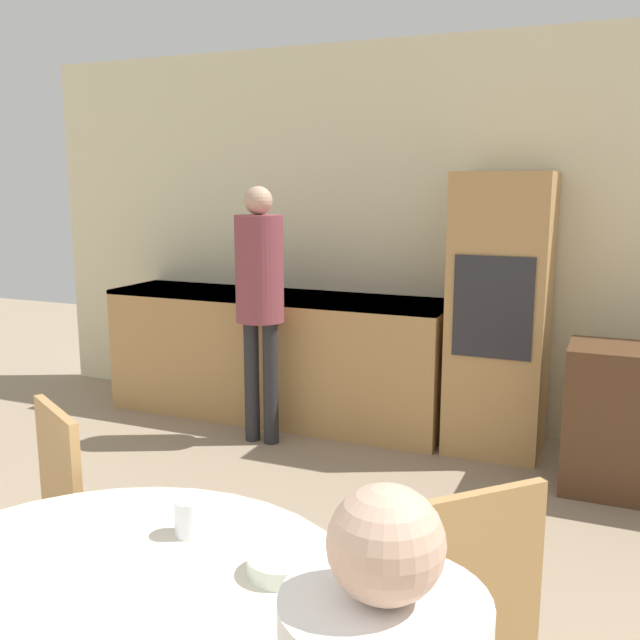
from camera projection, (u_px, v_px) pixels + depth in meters
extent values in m
cube|color=beige|center=(440.00, 237.00, 4.81)|extent=(6.30, 0.05, 2.60)
cube|color=tan|center=(276.00, 356.00, 5.07)|extent=(2.45, 0.60, 0.90)
cube|color=black|center=(275.00, 296.00, 4.99)|extent=(2.45, 0.60, 0.03)
cube|color=tan|center=(500.00, 314.00, 4.40)|extent=(0.57, 0.58, 1.73)
cube|color=#28282D|center=(493.00, 308.00, 4.12)|extent=(0.46, 0.01, 0.60)
cylinder|color=beige|center=(93.00, 610.00, 1.54)|extent=(1.20, 1.20, 0.03)
cylinder|color=tan|center=(49.00, 597.00, 2.54)|extent=(0.04, 0.04, 0.41)
cube|color=tan|center=(7.00, 575.00, 2.28)|extent=(0.55, 0.55, 0.02)
cube|color=tan|center=(60.00, 483.00, 2.34)|extent=(0.34, 0.22, 0.51)
cube|color=tan|center=(475.00, 591.00, 1.72)|extent=(0.28, 0.30, 0.51)
sphere|color=tan|center=(386.00, 544.00, 1.03)|extent=(0.18, 0.18, 0.18)
cylinder|color=#262628|center=(252.00, 381.00, 4.61)|extent=(0.10, 0.10, 0.80)
cylinder|color=#262628|center=(271.00, 383.00, 4.56)|extent=(0.10, 0.10, 0.80)
cylinder|color=brown|center=(259.00, 269.00, 4.45)|extent=(0.30, 0.30, 0.67)
sphere|color=tan|center=(258.00, 201.00, 4.37)|extent=(0.18, 0.18, 0.18)
cylinder|color=silver|center=(189.00, 517.00, 1.83)|extent=(0.08, 0.08, 0.09)
cylinder|color=silver|center=(282.00, 565.00, 1.65)|extent=(0.16, 0.16, 0.04)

